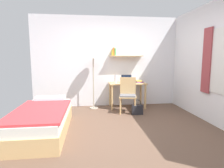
% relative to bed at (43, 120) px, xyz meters
% --- Properties ---
extents(ground_plane, '(5.28, 5.28, 0.00)m').
position_rel_bed_xyz_m(ground_plane, '(1.48, -0.09, -0.24)').
color(ground_plane, brown).
extents(wall_back, '(4.40, 0.27, 2.60)m').
position_rel_bed_xyz_m(wall_back, '(1.49, 1.94, 1.06)').
color(wall_back, white).
rests_on(wall_back, ground_plane).
extents(wall_right, '(0.10, 4.40, 2.60)m').
position_rel_bed_xyz_m(wall_right, '(3.50, -0.09, 1.06)').
color(wall_right, white).
rests_on(wall_right, ground_plane).
extents(bed, '(0.92, 1.92, 0.54)m').
position_rel_bed_xyz_m(bed, '(0.00, 0.00, 0.00)').
color(bed, tan).
rests_on(bed, ground_plane).
extents(desk, '(1.03, 0.55, 0.72)m').
position_rel_bed_xyz_m(desk, '(1.96, 1.61, 0.34)').
color(desk, tan).
rests_on(desk, ground_plane).
extents(desk_chair, '(0.50, 0.46, 0.91)m').
position_rel_bed_xyz_m(desk_chair, '(1.88, 1.12, 0.26)').
color(desk_chair, tan).
rests_on(desk_chair, ground_plane).
extents(standing_lamp, '(0.38, 0.38, 1.63)m').
position_rel_bed_xyz_m(standing_lamp, '(1.01, 1.61, 1.19)').
color(standing_lamp, '#B2A893').
rests_on(standing_lamp, ground_plane).
extents(laptop, '(0.30, 0.23, 0.22)m').
position_rel_bed_xyz_m(laptop, '(1.95, 1.62, 0.53)').
color(laptop, black).
rests_on(laptop, desk).
extents(water_bottle, '(0.07, 0.07, 0.23)m').
position_rel_bed_xyz_m(water_bottle, '(1.62, 1.56, 0.59)').
color(water_bottle, silver).
rests_on(water_bottle, desk).
extents(book_stack, '(0.20, 0.24, 0.05)m').
position_rel_bed_xyz_m(book_stack, '(2.32, 1.65, 0.50)').
color(book_stack, purple).
rests_on(book_stack, desk).
extents(handbag, '(0.27, 0.12, 0.38)m').
position_rel_bed_xyz_m(handbag, '(2.08, 0.90, -0.11)').
color(handbag, '#232328').
rests_on(handbag, ground_plane).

